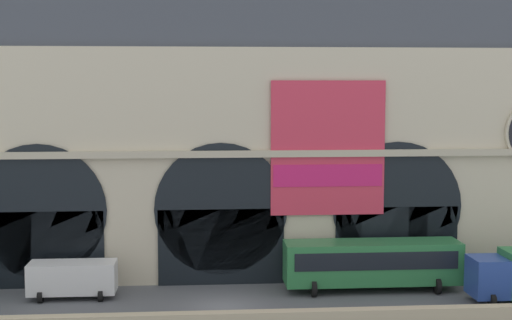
{
  "coord_description": "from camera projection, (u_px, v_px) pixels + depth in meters",
  "views": [
    {
      "loc": [
        -1.4,
        -41.8,
        12.78
      ],
      "look_at": [
        2.25,
        5.0,
        8.06
      ],
      "focal_mm": 51.84,
      "sensor_mm": 36.0,
      "label": 1
    }
  ],
  "objects": [
    {
      "name": "bus_mideast",
      "position": [
        372.0,
        262.0,
        46.17
      ],
      "size": [
        11.0,
        3.25,
        3.1
      ],
      "color": "#2D7A42",
      "rests_on": "ground"
    },
    {
      "name": "ground_plane",
      "position": [
        224.0,
        307.0,
        42.85
      ],
      "size": [
        200.0,
        200.0,
        0.0
      ],
      "primitive_type": "plane",
      "color": "#54565B"
    },
    {
      "name": "station_building",
      "position": [
        220.0,
        132.0,
        49.15
      ],
      "size": [
        48.25,
        5.01,
        20.07
      ],
      "color": "beige",
      "rests_on": "ground"
    },
    {
      "name": "van_midwest",
      "position": [
        73.0,
        278.0,
        44.58
      ],
      "size": [
        5.2,
        2.48,
        2.2
      ],
      "color": "white",
      "rests_on": "ground"
    }
  ]
}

